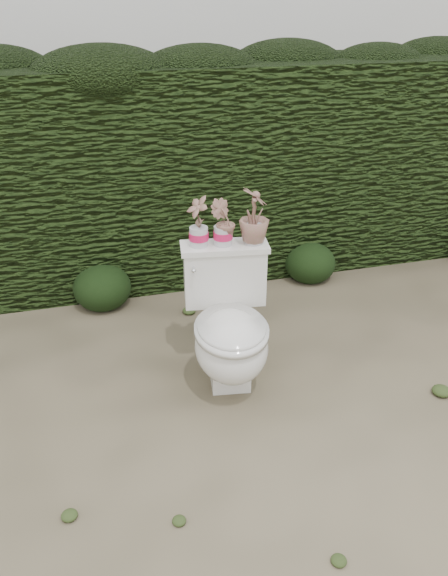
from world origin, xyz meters
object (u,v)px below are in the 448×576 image
object	(u,v)px
potted_plant_left	(199,223)
potted_plant_right	(254,218)
toilet	(229,330)
potted_plant_center	(223,224)

from	to	relation	value
potted_plant_left	potted_plant_right	world-z (taller)	potted_plant_right
toilet	potted_plant_center	size ratio (longest dim) A/B	3.15
potted_plant_center	potted_plant_right	bearing A→B (deg)	-166.94
toilet	potted_plant_left	xyz separation A→B (m)	(-0.11, 0.26, 0.56)
potted_plant_left	potted_plant_right	distance (m)	0.31
toilet	potted_plant_left	size ratio (longest dim) A/B	2.85
potted_plant_center	potted_plant_right	size ratio (longest dim) A/B	0.80
potted_plant_center	potted_plant_right	xyz separation A→B (m)	(0.17, -0.03, 0.03)
potted_plant_left	potted_plant_right	xyz separation A→B (m)	(0.31, -0.05, 0.02)
potted_plant_left	potted_plant_center	distance (m)	0.14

